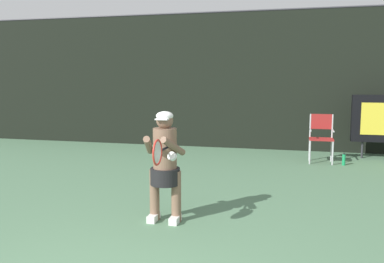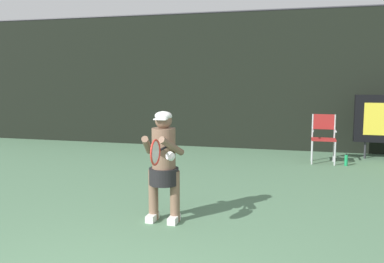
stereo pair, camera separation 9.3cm
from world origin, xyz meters
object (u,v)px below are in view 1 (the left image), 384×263
water_bottle (344,160)px  umpire_chair (321,135)px  tennis_player (165,162)px  tennis_racket (158,152)px

water_bottle → umpire_chair: bearing=154.4°
umpire_chair → tennis_player: tennis_player is taller
umpire_chair → tennis_player: size_ratio=0.74×
water_bottle → tennis_player: bearing=-121.4°
umpire_chair → water_bottle: (0.48, -0.23, -0.50)m
umpire_chair → tennis_racket: 5.56m
umpire_chair → tennis_racket: (-2.10, -5.13, 0.40)m
tennis_racket → water_bottle: bearing=55.7°
water_bottle → tennis_racket: size_ratio=0.44×
umpire_chair → tennis_racket: bearing=-112.3°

